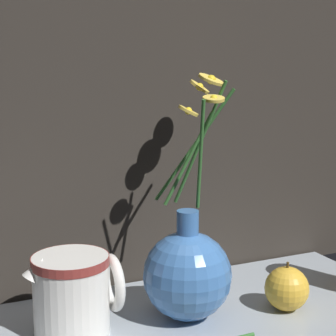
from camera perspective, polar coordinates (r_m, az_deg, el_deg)
ground_plane at (r=0.83m, az=-0.70°, el=-15.80°), size 6.00×6.00×0.00m
shelf at (r=0.83m, az=-0.70°, el=-15.43°), size 0.77×0.29×0.01m
vase_with_flowers at (r=0.80m, az=2.01°, el=-10.43°), size 0.15×0.18×0.34m
ceramic_pitcher at (r=0.77m, az=-9.58°, el=-12.21°), size 0.13×0.10×0.12m
orange_fruit at (r=0.86m, az=11.97°, el=-11.89°), size 0.07×0.07×0.07m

